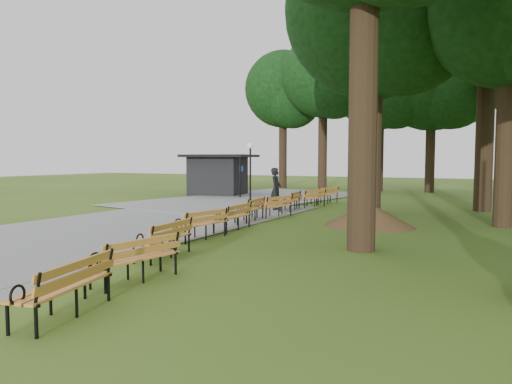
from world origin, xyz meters
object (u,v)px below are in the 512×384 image
at_px(dirt_mound, 369,215).
at_px(lawn_tree_1, 510,3).
at_px(bench_2, 163,239).
at_px(bench_4, 232,217).
at_px(bench_1, 135,258).
at_px(kiosk, 218,175).
at_px(bench_7, 290,201).
at_px(lamp_post, 250,159).
at_px(bench_3, 200,224).
at_px(bench_8, 311,198).
at_px(bench_9, 324,195).
at_px(bench_0, 63,287).
at_px(lawn_tree_2, 374,9).
at_px(bench_6, 274,206).
at_px(person, 276,189).
at_px(bench_5, 249,210).

xyz_separation_m(dirt_mound, lawn_tree_1, (4.06, 1.91, 7.00)).
relative_size(bench_2, bench_4, 1.00).
distance_m(bench_1, bench_4, 6.48).
distance_m(kiosk, bench_7, 9.94).
relative_size(dirt_mound, bench_4, 1.36).
bearing_deg(lamp_post, bench_7, -42.35).
relative_size(bench_3, bench_4, 1.00).
xyz_separation_m(bench_8, bench_9, (-0.01, 2.11, 0.00)).
xyz_separation_m(bench_3, lawn_tree_1, (7.85, 6.57, 6.96)).
bearing_deg(lamp_post, bench_3, -69.95).
relative_size(bench_1, bench_3, 1.00).
xyz_separation_m(kiosk, dirt_mound, (11.80, -9.74, -0.89)).
height_order(bench_0, bench_2, same).
distance_m(bench_2, bench_4, 4.39).
xyz_separation_m(bench_2, bench_9, (-0.65, 14.29, 0.00)).
xyz_separation_m(bench_3, bench_4, (-0.02, 1.91, 0.00)).
distance_m(bench_0, bench_7, 14.54).
distance_m(bench_7, lawn_tree_2, 8.73).
bearing_deg(bench_6, bench_7, -159.91).
relative_size(dirt_mound, bench_7, 1.36).
bearing_deg(dirt_mound, person, 146.42).
relative_size(bench_3, bench_6, 1.00).
distance_m(person, bench_7, 0.83).
bearing_deg(bench_9, bench_0, 24.43).
xyz_separation_m(bench_2, bench_5, (-1.02, 6.46, 0.00)).
height_order(bench_5, lawn_tree_2, lawn_tree_2).
xyz_separation_m(dirt_mound, bench_6, (-3.94, 0.90, 0.04)).
relative_size(person, lamp_post, 0.60).
bearing_deg(bench_5, bench_0, 7.23).
xyz_separation_m(bench_1, bench_5, (-1.88, 8.42, 0.00)).
xyz_separation_m(bench_0, bench_6, (-1.93, 11.94, 0.00)).
bearing_deg(bench_8, bench_6, 14.93).
bearing_deg(bench_8, dirt_mound, 53.06).
xyz_separation_m(bench_2, bench_7, (-1.01, 10.43, 0.00)).
height_order(dirt_mound, bench_5, bench_5).
xyz_separation_m(bench_5, lawn_tree_2, (3.48, 4.49, 7.99)).
distance_m(bench_5, bench_8, 5.73).
distance_m(bench_3, lawn_tree_2, 12.06).
distance_m(bench_6, bench_7, 2.45).
height_order(bench_5, bench_7, same).
distance_m(dirt_mound, bench_0, 11.21).
bearing_deg(bench_4, bench_7, -177.70).
xyz_separation_m(kiosk, lawn_tree_1, (15.87, -7.83, 6.10)).
xyz_separation_m(lamp_post, lawn_tree_1, (11.99, -4.78, 5.10)).
distance_m(bench_1, bench_9, 16.32).
height_order(lamp_post, bench_8, lamp_post).
relative_size(bench_3, bench_5, 1.00).
bearing_deg(lamp_post, lawn_tree_2, -21.63).
relative_size(kiosk, bench_4, 2.18).
relative_size(person, bench_0, 1.01).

